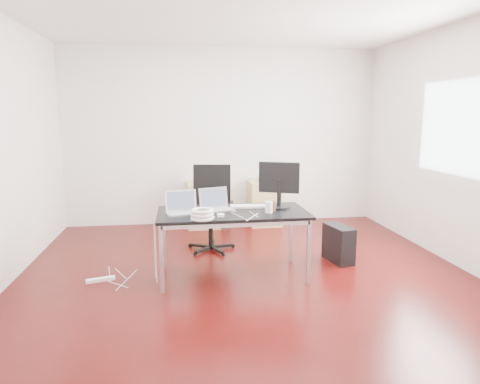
{
  "coord_description": "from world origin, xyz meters",
  "views": [
    {
      "loc": [
        -0.7,
        -4.39,
        1.76
      ],
      "look_at": [
        0.0,
        0.55,
        0.85
      ],
      "focal_mm": 32.0,
      "sensor_mm": 36.0,
      "label": 1
    }
  ],
  "objects": [
    {
      "name": "room_shell",
      "position": [
        0.04,
        0.0,
        1.4
      ],
      "size": [
        5.0,
        5.0,
        5.0
      ],
      "color": "#340705",
      "rests_on": "ground"
    },
    {
      "name": "desk",
      "position": [
        -0.15,
        0.06,
        0.68
      ],
      "size": [
        1.6,
        0.8,
        0.73
      ],
      "color": "black",
      "rests_on": "ground"
    },
    {
      "name": "office_chair",
      "position": [
        -0.31,
        1.1,
        0.61
      ],
      "size": [
        0.55,
        0.57,
        1.08
      ],
      "rotation": [
        0.0,
        0.0,
        -0.16
      ],
      "color": "black",
      "rests_on": "ground"
    },
    {
      "name": "filing_cabinet_left",
      "position": [
        -0.34,
        2.23,
        0.35
      ],
      "size": [
        0.5,
        0.5,
        0.7
      ],
      "primitive_type": "cube",
      "color": "tan",
      "rests_on": "ground"
    },
    {
      "name": "filing_cabinet_right",
      "position": [
        0.64,
        2.23,
        0.35
      ],
      "size": [
        0.5,
        0.5,
        0.7
      ],
      "primitive_type": "cube",
      "color": "tan",
      "rests_on": "ground"
    },
    {
      "name": "pc_tower",
      "position": [
        1.18,
        0.36,
        0.22
      ],
      "size": [
        0.28,
        0.48,
        0.44
      ],
      "primitive_type": "cube",
      "rotation": [
        0.0,
        0.0,
        0.19
      ],
      "color": "black",
      "rests_on": "ground"
    },
    {
      "name": "wastebasket",
      "position": [
        -0.05,
        2.11,
        0.14
      ],
      "size": [
        0.25,
        0.25,
        0.28
      ],
      "primitive_type": "cylinder",
      "rotation": [
        0.0,
        0.0,
        -0.02
      ],
      "color": "black",
      "rests_on": "ground"
    },
    {
      "name": "power_strip",
      "position": [
        -1.57,
        0.11,
        0.02
      ],
      "size": [
        0.3,
        0.14,
        0.04
      ],
      "primitive_type": "cube",
      "rotation": [
        0.0,
        0.0,
        0.29
      ],
      "color": "white",
      "rests_on": "ground"
    },
    {
      "name": "laptop_left",
      "position": [
        -0.69,
        0.05,
        0.79
      ],
      "size": [
        0.37,
        0.3,
        0.23
      ],
      "rotation": [
        0.0,
        0.0,
        0.17
      ],
      "color": "silver",
      "rests_on": "desk"
    },
    {
      "name": "laptop_right",
      "position": [
        -0.32,
        0.16,
        0.79
      ],
      "size": [
        0.39,
        0.34,
        0.23
      ],
      "rotation": [
        0.0,
        0.0,
        0.31
      ],
      "color": "silver",
      "rests_on": "desk"
    },
    {
      "name": "monitor",
      "position": [
        0.38,
        0.18,
        1.01
      ],
      "size": [
        0.43,
        0.26,
        0.51
      ],
      "rotation": [
        0.0,
        0.0,
        -0.4
      ],
      "color": "black",
      "rests_on": "desk"
    },
    {
      "name": "keyboard",
      "position": [
        0.07,
        0.24,
        0.74
      ],
      "size": [
        0.45,
        0.17,
        0.02
      ],
      "primitive_type": "cube",
      "rotation": [
        0.0,
        0.0,
        -0.06
      ],
      "color": "white",
      "rests_on": "desk"
    },
    {
      "name": "cup_white",
      "position": [
        0.22,
        -0.06,
        0.79
      ],
      "size": [
        0.1,
        0.1,
        0.12
      ],
      "primitive_type": "cylinder",
      "rotation": [
        0.0,
        0.0,
        0.35
      ],
      "color": "white",
      "rests_on": "desk"
    },
    {
      "name": "cup_brown",
      "position": [
        0.28,
        0.04,
        0.78
      ],
      "size": [
        0.1,
        0.1,
        0.1
      ],
      "primitive_type": "cylinder",
      "rotation": [
        0.0,
        0.0,
        -0.43
      ],
      "color": "#522F1C",
      "rests_on": "desk"
    },
    {
      "name": "cable_coil",
      "position": [
        -0.49,
        -0.26,
        0.78
      ],
      "size": [
        0.24,
        0.24,
        0.11
      ],
      "rotation": [
        0.0,
        0.0,
        0.0
      ],
      "color": "white",
      "rests_on": "desk"
    },
    {
      "name": "power_adapter",
      "position": [
        -0.3,
        -0.16,
        0.74
      ],
      "size": [
        0.08,
        0.08,
        0.03
      ],
      "primitive_type": "cube",
      "rotation": [
        0.0,
        0.0,
        -0.16
      ],
      "color": "white",
      "rests_on": "desk"
    },
    {
      "name": "speaker",
      "position": [
        -0.42,
        2.21,
        0.79
      ],
      "size": [
        0.1,
        0.09,
        0.18
      ],
      "primitive_type": "cube",
      "rotation": [
        0.0,
        0.0,
        -0.08
      ],
      "color": "#9E9E9E",
      "rests_on": "filing_cabinet_left"
    },
    {
      "name": "navy_garment",
      "position": [
        0.72,
        2.21,
        0.74
      ],
      "size": [
        0.32,
        0.27,
        0.09
      ],
      "primitive_type": "cube",
      "rotation": [
        0.0,
        0.0,
        0.1
      ],
      "color": "black",
      "rests_on": "filing_cabinet_right"
    }
  ]
}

